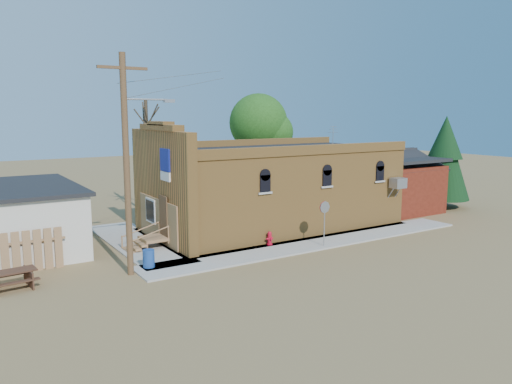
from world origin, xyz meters
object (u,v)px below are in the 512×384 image
utility_pole (128,160)px  fire_hydrant (270,238)px  brick_bar (270,188)px  trash_barrel (149,259)px  stop_sign (325,211)px  picnic_table (12,277)px

utility_pole → fire_hydrant: bearing=4.7°
brick_bar → trash_barrel: 9.97m
brick_bar → stop_sign: bearing=-92.8°
utility_pole → stop_sign: size_ratio=3.96×
fire_hydrant → stop_sign: (2.21, -1.59, 1.40)m
fire_hydrant → picnic_table: 11.77m
brick_bar → utility_pole: 10.96m
trash_barrel → picnic_table: (-5.29, 0.40, 0.01)m
stop_sign → trash_barrel: size_ratio=2.95×
utility_pole → picnic_table: size_ratio=4.86×
brick_bar → fire_hydrant: size_ratio=23.67×
stop_sign → picnic_table: bearing=-165.6°
utility_pole → trash_barrel: utility_pole is taller
fire_hydrant → picnic_table: size_ratio=0.37×
utility_pole → stop_sign: 10.02m
stop_sign → picnic_table: stop_sign is taller
picnic_table → stop_sign: bearing=-12.5°
fire_hydrant → stop_sign: bearing=-20.3°
utility_pole → fire_hydrant: size_ratio=12.99×
trash_barrel → stop_sign: bearing=-8.5°
fire_hydrant → trash_barrel: 6.48m
picnic_table → brick_bar: bearing=8.5°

